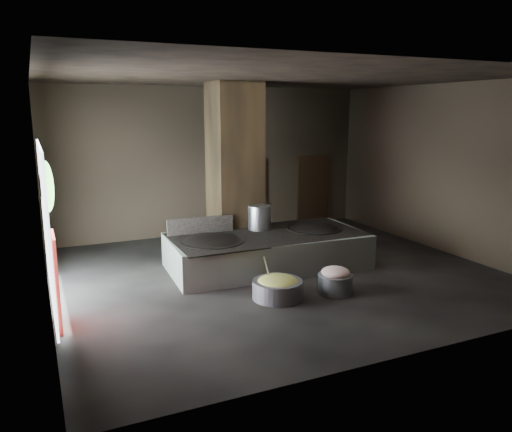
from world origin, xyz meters
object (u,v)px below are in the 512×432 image
cook (256,218)px  stock_pot (260,218)px  wok_left (212,244)px  hearth_platform (267,251)px  meat_basin (335,284)px  veg_basin (277,289)px  wok_right (314,231)px

cook → stock_pot: bearing=74.6°
wok_left → hearth_platform: bearing=2.0°
cook → meat_basin: (-0.03, -4.14, -0.61)m
meat_basin → cook: bearing=89.6°
veg_basin → wok_right: bearing=44.7°
wok_right → meat_basin: wok_right is taller
veg_basin → stock_pot: bearing=73.3°
meat_basin → wok_left: bearing=132.7°
hearth_platform → veg_basin: 2.13m
hearth_platform → meat_basin: 2.28m
hearth_platform → wok_left: size_ratio=3.17×
wok_right → cook: size_ratio=0.86×
hearth_platform → wok_right: size_ratio=3.41×
wok_right → veg_basin: (-2.07, -2.05, -0.56)m
veg_basin → meat_basin: bearing=-9.5°
wok_right → cook: 2.03m
wok_left → veg_basin: wok_left is taller
veg_basin → cook: bearing=71.8°
veg_basin → meat_basin: size_ratio=1.42×
wok_left → meat_basin: wok_left is taller
stock_pot → meat_basin: bearing=-79.9°
wok_right → meat_basin: size_ratio=1.91×
wok_right → stock_pot: 1.44m
wok_left → wok_right: bearing=2.0°
hearth_platform → wok_right: (1.35, 0.05, 0.34)m
hearth_platform → meat_basin: hearth_platform is taller
hearth_platform → meat_basin: (0.54, -2.21, -0.21)m
stock_pot → veg_basin: stock_pot is taller
cook → meat_basin: size_ratio=2.22×
wok_left → wok_right: 2.80m
veg_basin → hearth_platform: bearing=70.3°
veg_basin → wok_left: bearing=110.6°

